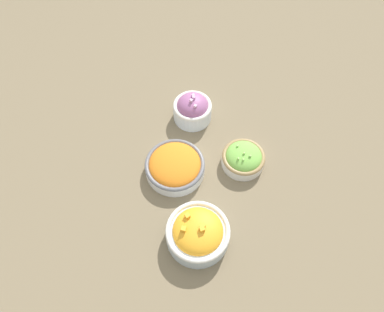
{
  "coord_description": "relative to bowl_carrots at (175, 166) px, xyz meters",
  "views": [
    {
      "loc": [
        0.45,
        0.29,
        0.91
      ],
      "look_at": [
        0.0,
        0.0,
        0.03
      ],
      "focal_mm": 35.0,
      "sensor_mm": 36.0,
      "label": 1
    }
  ],
  "objects": [
    {
      "name": "ground_plane",
      "position": [
        -0.05,
        0.02,
        -0.03
      ],
      "size": [
        3.0,
        3.0,
        0.0
      ],
      "primitive_type": "plane",
      "color": "#75664C"
    },
    {
      "name": "bowl_carrots",
      "position": [
        0.0,
        0.0,
        0.0
      ],
      "size": [
        0.16,
        0.16,
        0.06
      ],
      "color": "white",
      "rests_on": "ground_plane"
    },
    {
      "name": "bowl_lettuce",
      "position": [
        -0.12,
        0.14,
        -0.0
      ],
      "size": [
        0.12,
        0.12,
        0.06
      ],
      "color": "silver",
      "rests_on": "ground_plane"
    },
    {
      "name": "bowl_red_onion",
      "position": [
        -0.18,
        -0.06,
        0.01
      ],
      "size": [
        0.11,
        0.11,
        0.09
      ],
      "color": "silver",
      "rests_on": "ground_plane"
    },
    {
      "name": "bowl_squash",
      "position": [
        0.13,
        0.16,
        0.01
      ],
      "size": [
        0.16,
        0.16,
        0.08
      ],
      "color": "#B2C1CC",
      "rests_on": "ground_plane"
    }
  ]
}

